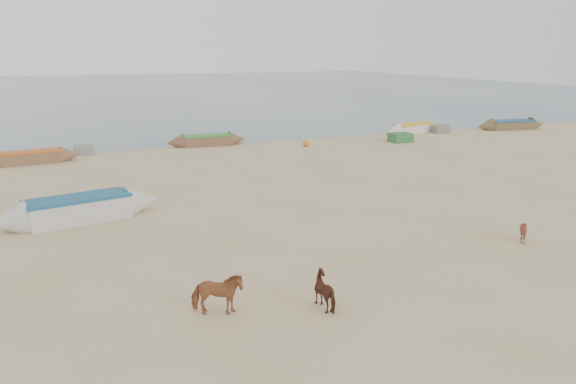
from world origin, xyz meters
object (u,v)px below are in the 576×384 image
object	(u,v)px
calf_front	(523,231)
near_canoe	(78,209)
calf_right	(328,290)
cow_adult	(217,294)

from	to	relation	value
calf_front	near_canoe	distance (m)	16.44
calf_front	calf_right	size ratio (longest dim) A/B	0.88
calf_right	calf_front	bearing A→B (deg)	-106.81
calf_front	calf_right	distance (m)	8.69
calf_front	near_canoe	bearing A→B (deg)	-126.24
cow_adult	calf_front	distance (m)	11.31
calf_front	calf_right	world-z (taller)	calf_right
cow_adult	calf_front	xyz separation A→B (m)	(11.23, 1.28, -0.15)
cow_adult	calf_front	size ratio (longest dim) A/B	1.63
cow_adult	near_canoe	size ratio (longest dim) A/B	0.20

